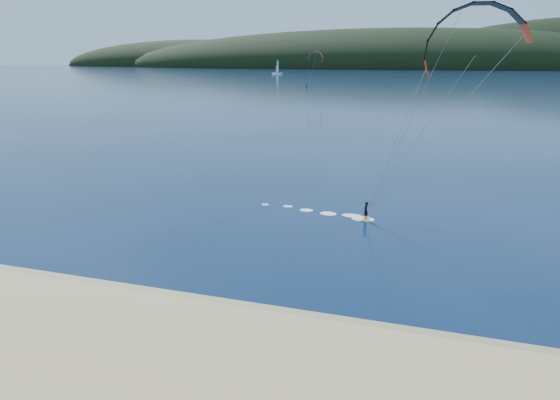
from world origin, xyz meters
name	(u,v)px	position (x,y,z in m)	size (l,w,h in m)	color
ground	(127,347)	(0.00, 0.00, 0.00)	(1800.00, 1800.00, 0.00)	#071A37
wet_sand	(173,303)	(0.00, 4.50, 0.05)	(220.00, 2.50, 0.10)	#948256
headland	(420,68)	(0.63, 745.28, 0.00)	(1200.00, 310.00, 140.00)	black
kitesurfer_near	(464,67)	(15.00, 16.15, 12.90)	(21.00, 9.65, 16.70)	orange
kitesurfer_far	(315,60)	(-35.69, 198.33, 12.86)	(9.10, 6.13, 15.62)	orange
sailboat	(277,73)	(-113.99, 395.58, 0.97)	(9.38, 5.89, 13.10)	white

